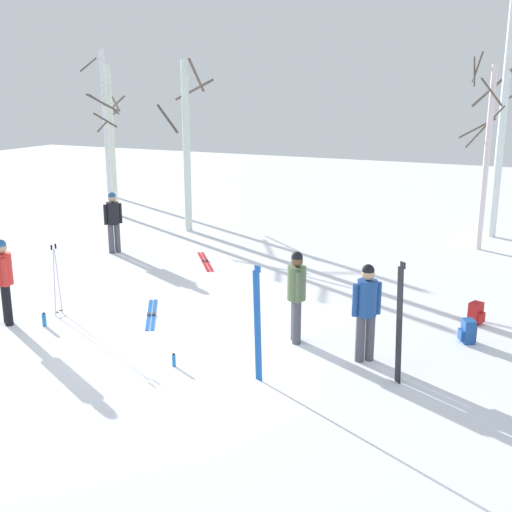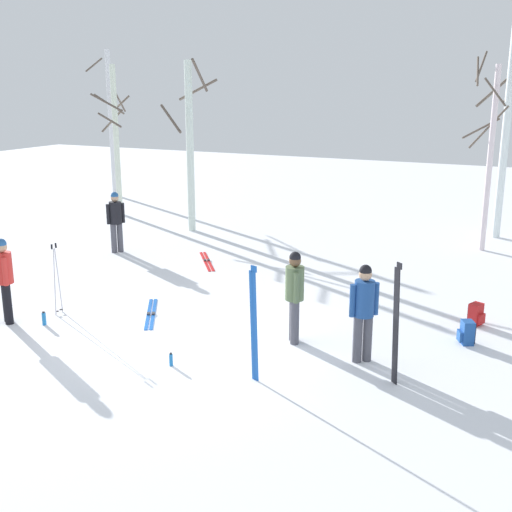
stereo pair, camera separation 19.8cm
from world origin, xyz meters
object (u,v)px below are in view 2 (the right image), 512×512
object	(u,v)px
person_1	(364,307)
water_bottle_0	(44,319)
ski_poles_0	(56,277)
birch_tree_3	(489,153)
ski_pair_planted_1	(254,324)
person_0	(116,218)
ski_pair_planted_0	(396,324)
ski_pair_lying_1	(207,261)
person_3	(4,275)
birch_tree_2	(190,143)
person_2	(295,291)
ski_pair_lying_0	(151,314)
birch_tree_4	(507,121)
birch_tree_1	(116,139)
birch_tree_0	(111,122)
water_bottle_1	(171,360)
backpack_0	(476,315)
backpack_1	(467,333)

from	to	relation	value
person_1	water_bottle_0	bearing A→B (deg)	-170.28
ski_poles_0	birch_tree_3	bearing A→B (deg)	52.36
ski_pair_planted_1	person_0	bearing A→B (deg)	141.24
ski_pair_planted_0	ski_pair_lying_1	size ratio (longest dim) A/B	1.20
person_1	birch_tree_3	distance (m)	9.11
person_3	birch_tree_2	bearing A→B (deg)	96.68
person_2	birch_tree_3	size ratio (longest dim) A/B	0.31
ski_pair_lying_1	ski_pair_planted_0	bearing A→B (deg)	-38.49
ski_pair_lying_0	birch_tree_2	xyz separation A→B (m)	(-3.31, 7.12, 2.79)
person_0	person_1	bearing A→B (deg)	-26.60
birch_tree_4	ski_pair_planted_1	bearing A→B (deg)	-101.43
water_bottle_0	birch_tree_1	bearing A→B (deg)	119.68
ski_pair_planted_1	ski_poles_0	world-z (taller)	ski_pair_planted_1
person_3	birch_tree_4	size ratio (longest dim) A/B	0.25
birch_tree_0	birch_tree_1	distance (m)	4.20
person_2	water_bottle_0	distance (m)	5.02
person_0	water_bottle_0	distance (m)	5.75
ski_pair_lying_1	water_bottle_1	bearing A→B (deg)	-65.38
person_0	ski_pair_lying_1	world-z (taller)	person_0
person_0	person_1	distance (m)	9.34
backpack_0	water_bottle_0	world-z (taller)	backpack_0
water_bottle_0	birch_tree_0	bearing A→B (deg)	122.51
person_0	backpack_1	distance (m)	10.23
ski_pair_lying_0	water_bottle_1	bearing A→B (deg)	-48.00
birch_tree_2	person_1	bearing A→B (deg)	-43.48
ski_pair_lying_0	birch_tree_2	world-z (taller)	birch_tree_2
ski_pair_planted_0	ski_pair_lying_1	bearing A→B (deg)	141.51
ski_pair_planted_0	ski_pair_planted_1	distance (m)	2.21
ski_pair_lying_0	backpack_1	xyz separation A→B (m)	(6.10, 1.19, 0.20)
ski_pair_planted_0	ski_poles_0	world-z (taller)	ski_pair_planted_0
person_0	water_bottle_1	size ratio (longest dim) A/B	7.34
person_1	ski_pair_lying_1	size ratio (longest dim) A/B	1.04
ski_pair_lying_1	backpack_0	bearing A→B (deg)	-13.99
backpack_1	birch_tree_2	xyz separation A→B (m)	(-9.40, 5.93, 2.58)
birch_tree_3	water_bottle_1	bearing A→B (deg)	-109.50
ski_poles_0	birch_tree_3	xyz separation A→B (m)	(7.19, 9.32, 1.97)
water_bottle_0	ski_pair_lying_1	bearing A→B (deg)	84.18
person_3	water_bottle_0	bearing A→B (deg)	14.74
ski_pair_lying_1	birch_tree_0	bearing A→B (deg)	139.66
ski_pair_lying_0	birch_tree_3	bearing A→B (deg)	57.36
water_bottle_1	person_1	bearing A→B (deg)	29.03
person_2	ski_pair_planted_0	world-z (taller)	ski_pair_planted_0
birch_tree_1	birch_tree_4	size ratio (longest dim) A/B	0.76
person_2	ski_pair_lying_0	distance (m)	3.36
ski_pair_planted_0	birch_tree_2	distance (m)	11.91
person_2	birch_tree_1	size ratio (longest dim) A/B	0.33
person_0	person_2	xyz separation A→B (m)	(6.98, -3.90, 0.00)
ski_pair_lying_1	ski_poles_0	xyz separation A→B (m)	(-0.74, -4.83, 0.79)
backpack_0	backpack_1	xyz separation A→B (m)	(-0.03, -1.07, 0.00)
ski_pair_planted_0	backpack_0	xyz separation A→B (m)	(0.85, 3.20, -0.77)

